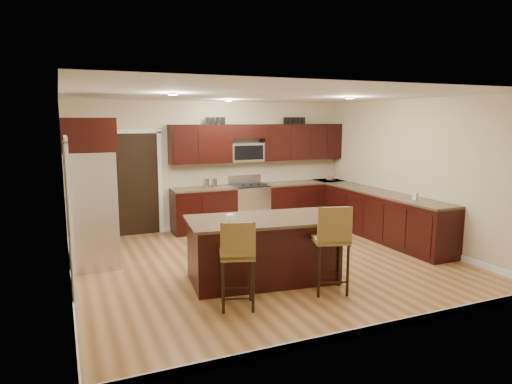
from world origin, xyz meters
name	(u,v)px	position (x,y,z in m)	size (l,w,h in m)	color
floor	(268,262)	(0.00, 0.00, 0.00)	(6.00, 6.00, 0.00)	#A36F40
ceiling	(268,95)	(0.00, 0.00, 2.70)	(6.00, 6.00, 0.00)	silver
wall_back	(214,165)	(0.00, 2.75, 1.35)	(6.00, 6.00, 0.00)	#C6B68F
wall_left	(65,193)	(-3.00, 0.00, 1.35)	(5.50, 5.50, 0.00)	#C6B68F
wall_right	(415,172)	(3.00, 0.00, 1.35)	(5.50, 5.50, 0.00)	#C6B68F
base_cabinets	(322,210)	(1.90, 1.45, 0.46)	(4.02, 3.96, 0.92)	black
upper_cabinets	(262,142)	(1.04, 2.58, 1.84)	(4.00, 0.33, 0.80)	black
range	(249,205)	(0.68, 2.45, 0.47)	(0.76, 0.64, 1.11)	silver
microwave	(246,152)	(0.68, 2.60, 1.62)	(0.76, 0.31, 0.40)	silver
doorway	(137,184)	(-1.65, 2.73, 1.03)	(0.85, 0.03, 2.06)	black
pantry_door	(69,221)	(-2.98, -0.30, 1.02)	(0.03, 0.80, 2.04)	white
letter_decor	(256,121)	(0.90, 2.58, 2.29)	(2.20, 0.03, 0.15)	black
island	(263,251)	(-0.41, -0.71, 0.43)	(2.27, 1.37, 0.92)	black
stool_left	(237,254)	(-1.12, -1.55, 0.70)	(0.53, 0.53, 1.12)	olive
stool_right	(332,239)	(0.22, -1.55, 0.76)	(0.57, 0.57, 1.21)	olive
refrigerator	(91,191)	(-2.62, 1.00, 1.20)	(0.79, 0.98, 2.35)	silver
floor_mat	(282,239)	(0.87, 1.21, 0.01)	(0.85, 0.56, 0.01)	olive
fruit_bowl	(331,179)	(2.75, 2.45, 0.96)	(0.29, 0.29, 0.07)	silver
soap_bottle	(416,195)	(2.70, -0.37, 1.01)	(0.08, 0.08, 0.18)	#B2B2B2
canister_tall	(206,183)	(-0.28, 2.45, 1.01)	(0.12, 0.12, 0.19)	silver
canister_short	(214,183)	(-0.11, 2.45, 1.01)	(0.11, 0.11, 0.18)	silver
island_jar	(230,218)	(-0.91, -0.71, 0.97)	(0.10, 0.10, 0.10)	white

